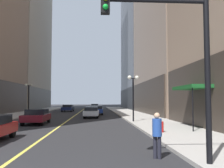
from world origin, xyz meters
The scene contains 16 objects.
ground_plane centered at (0.00, 35.00, 0.00)m, with size 200.00×200.00×0.00m, color #262628.
sidewalk_left centered at (-8.25, 35.00, 0.07)m, with size 4.50×78.00×0.15m, color #ADA8A0.
sidewalk_right centered at (8.25, 35.00, 0.07)m, with size 4.50×78.00×0.15m, color #ADA8A0.
lane_centre_stripe centered at (0.00, 35.00, 0.00)m, with size 0.16×70.00×0.01m, color #E5D64C.
building_right_far centered at (15.60, 60.00, 24.64)m, with size 10.40×26.00×49.49m.
storefront_awning_right centered at (9.69, 13.20, 2.98)m, with size 1.60×4.13×3.12m.
car_maroon centered at (-2.31, 18.65, 0.72)m, with size 1.90×4.37×1.32m.
car_white centered at (2.39, 26.91, 0.72)m, with size 1.92×4.62×1.32m.
car_blue centered at (2.97, 33.67, 0.72)m, with size 2.02×4.79×1.32m.
car_navy centered at (-2.36, 44.45, 0.72)m, with size 2.07×4.38×1.32m.
car_green centered at (2.64, 54.33, 0.72)m, with size 1.84×4.41×1.32m.
pedestrian_in_blue_hoodie centered at (5.12, 4.62, 0.95)m, with size 0.47×0.47×1.64m.
traffic_light_near_right centered at (5.35, 3.20, 3.74)m, with size 3.43×0.35×5.65m.
street_lamp_left_far centered at (-6.40, 31.62, 3.26)m, with size 1.06×0.36×4.43m.
street_lamp_right_mid centered at (6.40, 19.36, 3.26)m, with size 1.06×0.36×4.43m.
fire_hydrant_right centered at (6.90, 11.00, 0.40)m, with size 0.28×0.28×0.80m, color red.
Camera 1 is at (2.93, -4.59, 2.07)m, focal length 41.31 mm.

